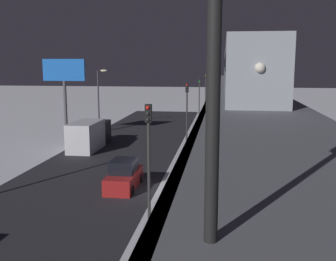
{
  "coord_description": "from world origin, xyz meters",
  "views": [
    {
      "loc": [
        -4.69,
        25.61,
        8.41
      ],
      "look_at": [
        0.63,
        -13.23,
        1.86
      ],
      "focal_mm": 43.03,
      "sensor_mm": 36.0,
      "label": 1
    }
  ],
  "objects_px": {
    "sedan_red": "(124,177)",
    "traffic_light_near": "(149,148)",
    "box_truck": "(89,135)",
    "commercial_billboard": "(64,78)",
    "subway_train": "(238,66)",
    "traffic_light_mid": "(187,105)",
    "traffic_light_far": "(199,91)",
    "traffic_light_distant": "(205,84)"
  },
  "relations": [
    {
      "from": "sedan_red",
      "to": "traffic_light_distant",
      "type": "distance_m",
      "value": 58.94
    },
    {
      "from": "traffic_light_mid",
      "to": "commercial_billboard",
      "type": "height_order",
      "value": "commercial_billboard"
    },
    {
      "from": "traffic_light_mid",
      "to": "box_truck",
      "type": "bearing_deg",
      "value": 18.16
    },
    {
      "from": "traffic_light_mid",
      "to": "traffic_light_far",
      "type": "distance_m",
      "value": 21.67
    },
    {
      "from": "commercial_billboard",
      "to": "traffic_light_near",
      "type": "bearing_deg",
      "value": 120.63
    },
    {
      "from": "subway_train",
      "to": "traffic_light_distant",
      "type": "relative_size",
      "value": 8.67
    },
    {
      "from": "subway_train",
      "to": "traffic_light_far",
      "type": "xyz_separation_m",
      "value": [
        5.22,
        -17.46,
        -3.94
      ]
    },
    {
      "from": "traffic_light_near",
      "to": "traffic_light_mid",
      "type": "bearing_deg",
      "value": -90.0
    },
    {
      "from": "subway_train",
      "to": "traffic_light_mid",
      "type": "relative_size",
      "value": 8.67
    },
    {
      "from": "traffic_light_distant",
      "to": "traffic_light_far",
      "type": "bearing_deg",
      "value": 90.0
    },
    {
      "from": "traffic_light_mid",
      "to": "commercial_billboard",
      "type": "bearing_deg",
      "value": -7.24
    },
    {
      "from": "sedan_red",
      "to": "commercial_billboard",
      "type": "height_order",
      "value": "commercial_billboard"
    },
    {
      "from": "box_truck",
      "to": "traffic_light_near",
      "type": "bearing_deg",
      "value": 117.12
    },
    {
      "from": "subway_train",
      "to": "traffic_light_far",
      "type": "bearing_deg",
      "value": -73.34
    },
    {
      "from": "box_truck",
      "to": "traffic_light_far",
      "type": "bearing_deg",
      "value": -110.97
    },
    {
      "from": "sedan_red",
      "to": "commercial_billboard",
      "type": "xyz_separation_m",
      "value": [
        10.97,
        -17.2,
        6.04
      ]
    },
    {
      "from": "sedan_red",
      "to": "commercial_billboard",
      "type": "bearing_deg",
      "value": 122.53
    },
    {
      "from": "traffic_light_near",
      "to": "traffic_light_distant",
      "type": "distance_m",
      "value": 65.0
    },
    {
      "from": "sedan_red",
      "to": "commercial_billboard",
      "type": "distance_m",
      "value": 21.28
    },
    {
      "from": "traffic_light_distant",
      "to": "sedan_red",
      "type": "bearing_deg",
      "value": 87.18
    },
    {
      "from": "sedan_red",
      "to": "traffic_light_far",
      "type": "height_order",
      "value": "traffic_light_far"
    },
    {
      "from": "subway_train",
      "to": "traffic_light_mid",
      "type": "height_order",
      "value": "subway_train"
    },
    {
      "from": "subway_train",
      "to": "traffic_light_mid",
      "type": "xyz_separation_m",
      "value": [
        5.22,
        4.21,
        -3.94
      ]
    },
    {
      "from": "box_truck",
      "to": "traffic_light_near",
      "type": "xyz_separation_m",
      "value": [
        -9.5,
        18.55,
        2.85
      ]
    },
    {
      "from": "traffic_light_distant",
      "to": "subway_train",
      "type": "bearing_deg",
      "value": 97.61
    },
    {
      "from": "traffic_light_far",
      "to": "box_truck",
      "type": "bearing_deg",
      "value": 69.03
    },
    {
      "from": "sedan_red",
      "to": "traffic_light_near",
      "type": "bearing_deg",
      "value": -65.04
    },
    {
      "from": "box_truck",
      "to": "commercial_billboard",
      "type": "relative_size",
      "value": 0.83
    },
    {
      "from": "sedan_red",
      "to": "traffic_light_near",
      "type": "xyz_separation_m",
      "value": [
        -2.9,
        6.23,
        3.41
      ]
    },
    {
      "from": "sedan_red",
      "to": "traffic_light_distant",
      "type": "bearing_deg",
      "value": 87.18
    },
    {
      "from": "traffic_light_mid",
      "to": "traffic_light_distant",
      "type": "bearing_deg",
      "value": -90.0
    },
    {
      "from": "traffic_light_near",
      "to": "commercial_billboard",
      "type": "height_order",
      "value": "commercial_billboard"
    },
    {
      "from": "subway_train",
      "to": "traffic_light_near",
      "type": "height_order",
      "value": "subway_train"
    },
    {
      "from": "traffic_light_near",
      "to": "traffic_light_far",
      "type": "relative_size",
      "value": 1.0
    },
    {
      "from": "traffic_light_near",
      "to": "commercial_billboard",
      "type": "distance_m",
      "value": 27.35
    },
    {
      "from": "traffic_light_distant",
      "to": "box_truck",
      "type": "bearing_deg",
      "value": 78.44
    },
    {
      "from": "subway_train",
      "to": "traffic_light_near",
      "type": "relative_size",
      "value": 8.67
    },
    {
      "from": "traffic_light_mid",
      "to": "traffic_light_near",
      "type": "bearing_deg",
      "value": 90.0
    },
    {
      "from": "traffic_light_far",
      "to": "commercial_billboard",
      "type": "relative_size",
      "value": 0.72
    },
    {
      "from": "box_truck",
      "to": "traffic_light_far",
      "type": "height_order",
      "value": "traffic_light_far"
    },
    {
      "from": "box_truck",
      "to": "traffic_light_far",
      "type": "relative_size",
      "value": 1.16
    },
    {
      "from": "box_truck",
      "to": "traffic_light_distant",
      "type": "relative_size",
      "value": 1.16
    }
  ]
}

